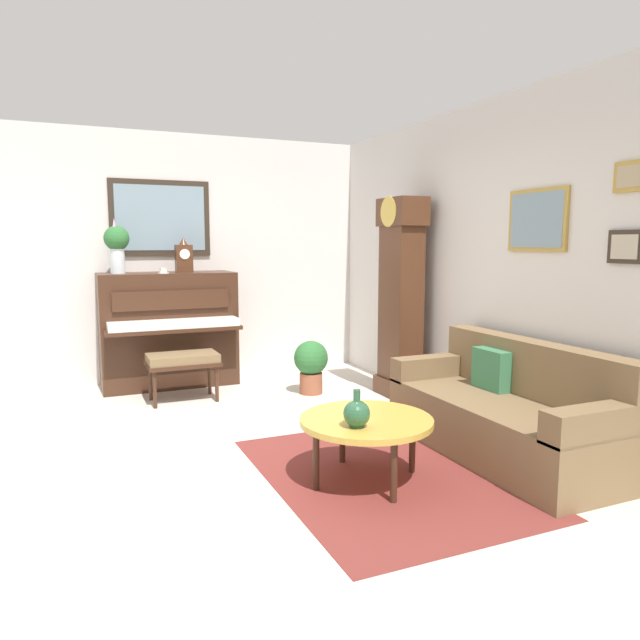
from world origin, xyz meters
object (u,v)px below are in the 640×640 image
couch (507,413)px  coffee_table (366,422)px  mantel_clock (184,257)px  teacup (164,271)px  green_jug (357,413)px  potted_plant (311,363)px  piano_bench (183,361)px  grandfather_clock (401,303)px  flower_vase (117,244)px  piano (169,329)px

couch → coffee_table: bearing=-88.5°
mantel_clock → teacup: 0.32m
green_jug → potted_plant: green_jug is taller
couch → teacup: 3.77m
piano_bench → couch: size_ratio=0.37×
couch → teacup: teacup is taller
grandfather_clock → flower_vase: 3.02m
piano → green_jug: size_ratio=6.00×
piano_bench → teacup: size_ratio=6.03×
potted_plant → couch: bearing=16.7°
green_jug → grandfather_clock: bearing=142.6°
flower_vase → teacup: size_ratio=5.00×
couch → green_jug: 1.38m
grandfather_clock → teacup: bearing=-120.0°
coffee_table → teacup: size_ratio=7.59×
flower_vase → potted_plant: size_ratio=1.04×
piano → coffee_table: piano is taller
potted_plant → coffee_table: bearing=-13.5°
piano → teacup: 0.66m
mantel_clock → flower_vase: size_ratio=0.66×
couch → coffee_table: size_ratio=2.16×
teacup → green_jug: (3.21, 0.67, -0.75)m
piano → couch: 3.76m
piano → flower_vase: bearing=-89.7°
coffee_table → mantel_clock: bearing=-170.0°
coffee_table → green_jug: green_jug is taller
flower_vase → green_jug: flower_vase is taller
flower_vase → piano: bearing=90.3°
green_jug → couch: bearing=97.4°
couch → mantel_clock: bearing=-150.9°
coffee_table → flower_vase: flower_vase is taller
flower_vase → teacup: 0.55m
teacup → piano: bearing=159.8°
flower_vase → teacup: (0.15, 0.45, -0.29)m
piano_bench → teacup: teacup is taller
couch → green_jug: couch is taller
teacup → potted_plant: size_ratio=0.21×
coffee_table → potted_plant: potted_plant is taller
grandfather_clock → green_jug: (1.96, -1.50, -0.44)m
grandfather_clock → mantel_clock: bearing=-126.0°
piano_bench → mantel_clock: 1.26m
couch → mantel_clock: 3.81m
grandfather_clock → piano: bearing=-123.5°
piano_bench → flower_vase: size_ratio=1.21×
mantel_clock → potted_plant: size_ratio=0.68×
teacup → potted_plant: teacup is taller
piano_bench → green_jug: (2.63, 0.60, 0.11)m
grandfather_clock → potted_plant: grandfather_clock is taller
mantel_clock → green_jug: mantel_clock is taller
teacup → mantel_clock: bearing=120.8°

